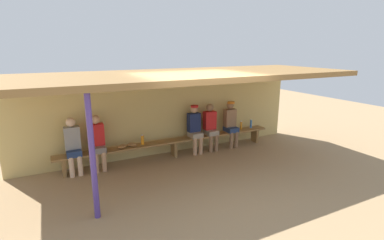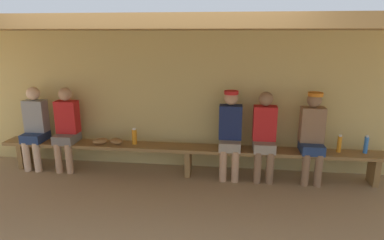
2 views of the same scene
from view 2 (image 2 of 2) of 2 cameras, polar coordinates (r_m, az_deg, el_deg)
name	(u,v)px [view 2 (image 2 of 2)]	position (r m, az deg, el deg)	size (l,w,h in m)	color
ground_plane	(170,230)	(4.00, -3.75, -18.21)	(24.00, 24.00, 0.00)	#9E7F59
back_wall	(192,100)	(5.44, -0.03, 3.37)	(8.00, 0.20, 2.20)	tan
dugout_roof	(178,25)	(4.05, -2.39, 15.97)	(8.00, 2.80, 0.12)	olive
bench	(188,151)	(5.20, -0.64, -5.33)	(6.00, 0.36, 0.46)	olive
player_leftmost	(264,133)	(5.08, 12.27, -2.11)	(0.34, 0.42, 1.34)	gray
player_with_sunglasses	(230,130)	(5.05, 6.54, -1.76)	(0.34, 0.42, 1.34)	gray
player_in_white	(35,125)	(5.96, -25.27, -0.71)	(0.34, 0.42, 1.34)	navy
player_middle	(66,126)	(5.69, -20.66, -0.91)	(0.34, 0.42, 1.34)	slate
player_near_post	(312,133)	(5.19, 19.85, -2.12)	(0.34, 0.42, 1.34)	navy
water_bottle_blue	(366,145)	(5.49, 27.59, -3.75)	(0.06, 0.06, 0.27)	blue
water_bottle_green	(339,144)	(5.37, 23.86, -3.74)	(0.06, 0.06, 0.26)	orange
water_bottle_orange	(134,136)	(5.34, -9.81, -2.79)	(0.08, 0.08, 0.26)	orange
baseball_glove_dark_brown	(116,141)	(5.42, -12.79, -3.55)	(0.24, 0.17, 0.09)	olive
baseball_glove_worn	(100,141)	(5.49, -15.37, -3.50)	(0.24, 0.17, 0.09)	olive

